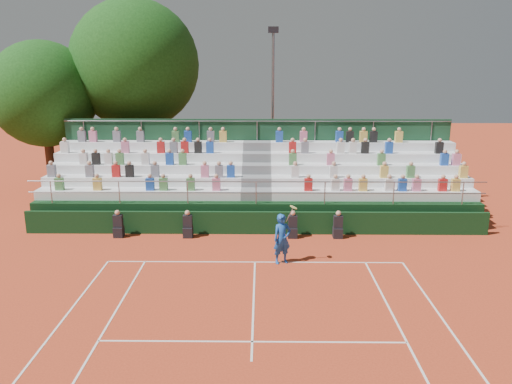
{
  "coord_description": "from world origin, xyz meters",
  "views": [
    {
      "loc": [
        0.23,
        -17.32,
        7.17
      ],
      "look_at": [
        0.0,
        3.5,
        1.8
      ],
      "focal_mm": 35.0,
      "sensor_mm": 36.0,
      "label": 1
    }
  ],
  "objects_px": {
    "floodlight_mast": "(273,96)",
    "tennis_player": "(282,239)",
    "tree_west": "(44,94)",
    "tree_east": "(135,65)"
  },
  "relations": [
    {
      "from": "tree_west",
      "to": "floodlight_mast",
      "type": "xyz_separation_m",
      "value": [
        12.78,
        1.97,
        -0.21
      ]
    },
    {
      "from": "tennis_player",
      "to": "tree_east",
      "type": "distance_m",
      "value": 16.16
    },
    {
      "from": "tennis_player",
      "to": "floodlight_mast",
      "type": "relative_size",
      "value": 0.24
    },
    {
      "from": "tennis_player",
      "to": "tree_west",
      "type": "bearing_deg",
      "value": 140.2
    },
    {
      "from": "tennis_player",
      "to": "tree_west",
      "type": "height_order",
      "value": "tree_west"
    },
    {
      "from": "tree_west",
      "to": "tree_east",
      "type": "relative_size",
      "value": 0.78
    },
    {
      "from": "floodlight_mast",
      "to": "tennis_player",
      "type": "bearing_deg",
      "value": -89.52
    },
    {
      "from": "tennis_player",
      "to": "tree_east",
      "type": "relative_size",
      "value": 0.2
    },
    {
      "from": "tree_west",
      "to": "tree_east",
      "type": "height_order",
      "value": "tree_east"
    },
    {
      "from": "tree_west",
      "to": "floodlight_mast",
      "type": "distance_m",
      "value": 12.94
    }
  ]
}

